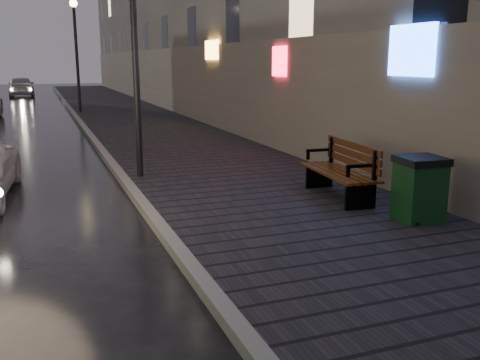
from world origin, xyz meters
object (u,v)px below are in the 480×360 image
Objects in this scene: lamp_far at (76,42)px; lamp_near at (134,17)px; bench at (343,170)px; car_far at (21,86)px; trash_bin at (419,188)px.

lamp_near is at bearing -90.00° from lamp_far.
lamp_far is 19.64m from bench.
lamp_near and lamp_far have the same top height.
bench is at bearing 99.53° from car_far.
lamp_far is at bearing 103.89° from bench.
lamp_near is 31.77m from car_far.
bench and trash_bin have the same top height.
car_far is (-2.93, 15.52, -2.75)m from lamp_far.
lamp_near reaches higher than trash_bin.
bench is at bearing -80.67° from lamp_far.
lamp_far is at bearing 90.00° from lamp_near.
lamp_near is 1.22× the size of car_far.
car_far is (-6.08, 34.70, 0.08)m from bench.
trash_bin is (0.35, -1.69, 0.01)m from bench.
car_far is at bearing 100.68° from lamp_far.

